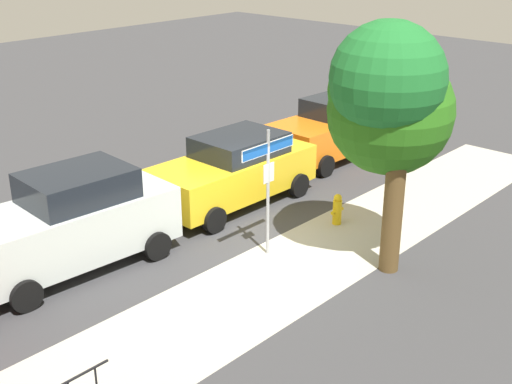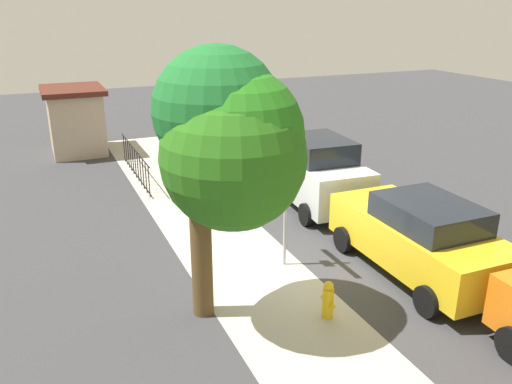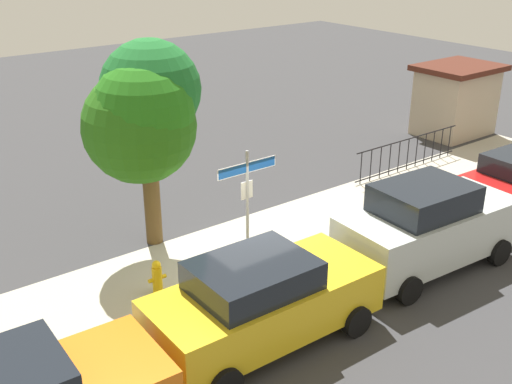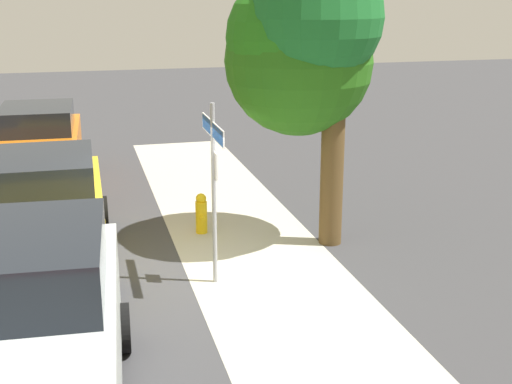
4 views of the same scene
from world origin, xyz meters
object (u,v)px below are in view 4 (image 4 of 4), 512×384
Objects in this scene: car_orange at (38,148)px; street_sign at (213,161)px; car_yellow at (45,210)px; fire_hydrant at (201,213)px; shade_tree at (302,43)px; car_silver at (28,339)px.

street_sign is at bearing 26.29° from car_orange.
fire_hydrant is at bearing 105.84° from car_yellow.
street_sign is 0.55× the size of shade_tree.
shade_tree is at bearing 140.34° from car_silver.
street_sign reaches higher than car_orange.
car_orange is at bearing -175.79° from car_yellow.
shade_tree reaches higher than car_orange.
shade_tree is 6.64× the size of fire_hydrant.
shade_tree is 1.14× the size of car_silver.
car_yellow is (-1.56, -2.58, -1.06)m from street_sign.
car_silver is at bearing -38.66° from street_sign.
shade_tree is 5.18m from car_yellow.
car_orange is at bearing -174.75° from car_silver.
car_orange is 1.02× the size of car_silver.
fire_hydrant is (-2.31, 0.20, -1.59)m from street_sign.
fire_hydrant is (-0.81, -1.67, -3.19)m from shade_tree.
shade_tree reaches higher than fire_hydrant.
car_yellow is at bearing -176.58° from car_silver.
street_sign is 2.81m from fire_hydrant.
car_silver is at bearing -43.28° from shade_tree.
shade_tree is at bearing 89.90° from car_yellow.
car_orange is (-6.36, -2.87, -1.03)m from street_sign.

